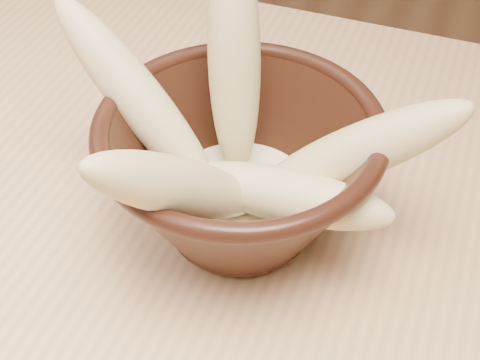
{
  "coord_description": "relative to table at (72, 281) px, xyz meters",
  "views": [
    {
      "loc": [
        0.27,
        -0.29,
        1.16
      ],
      "look_at": [
        0.15,
        0.05,
        0.81
      ],
      "focal_mm": 50.0,
      "sensor_mm": 36.0,
      "label": 1
    }
  ],
  "objects": [
    {
      "name": "bowl",
      "position": [
        0.15,
        0.05,
        0.15
      ],
      "size": [
        0.21,
        0.21,
        0.12
      ],
      "rotation": [
        0.0,
        0.0,
        -0.03
      ],
      "color": "black",
      "rests_on": "table"
    },
    {
      "name": "banana_upright",
      "position": [
        0.12,
        0.09,
        0.21
      ],
      "size": [
        0.07,
        0.1,
        0.19
      ],
      "primitive_type": "ellipsoid",
      "rotation": [
        0.27,
        0.0,
        3.57
      ],
      "color": "tan",
      "rests_on": "bowl"
    },
    {
      "name": "banana_across",
      "position": [
        0.19,
        0.03,
        0.15
      ],
      "size": [
        0.17,
        0.05,
        0.06
      ],
      "primitive_type": "ellipsoid",
      "rotation": [
        1.44,
        0.0,
        1.51
      ],
      "color": "tan",
      "rests_on": "bowl"
    },
    {
      "name": "banana_left",
      "position": [
        0.06,
        0.05,
        0.18
      ],
      "size": [
        0.17,
        0.08,
        0.15
      ],
      "primitive_type": "ellipsoid",
      "rotation": [
        0.84,
        0.0,
        -1.83
      ],
      "color": "tan",
      "rests_on": "bowl"
    },
    {
      "name": "milk_puddle",
      "position": [
        0.15,
        0.05,
        0.12
      ],
      "size": [
        0.12,
        0.12,
        0.02
      ],
      "primitive_type": "cylinder",
      "color": "#F5EBC5",
      "rests_on": "bowl"
    },
    {
      "name": "table",
      "position": [
        0.0,
        0.0,
        0.0
      ],
      "size": [
        1.2,
        0.8,
        0.75
      ],
      "color": "#DDAE79",
      "rests_on": "ground"
    },
    {
      "name": "banana_right",
      "position": [
        0.23,
        0.06,
        0.18
      ],
      "size": [
        0.17,
        0.06,
        0.14
      ],
      "primitive_type": "ellipsoid",
      "rotation": [
        0.91,
        0.0,
        1.72
      ],
      "color": "tan",
      "rests_on": "bowl"
    },
    {
      "name": "banana_front",
      "position": [
        0.13,
        -0.02,
        0.18
      ],
      "size": [
        0.1,
        0.16,
        0.15
      ],
      "primitive_type": "ellipsoid",
      "rotation": [
        0.82,
        0.0,
        -0.45
      ],
      "color": "tan",
      "rests_on": "bowl"
    }
  ]
}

